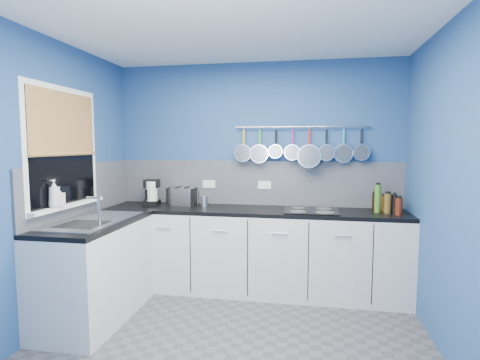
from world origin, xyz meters
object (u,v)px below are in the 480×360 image
(soap_bottle_a, at_px, (54,194))
(hob, at_px, (311,211))
(coffee_maker, at_px, (151,192))
(paper_towel, at_px, (152,193))
(canister, at_px, (204,201))
(soap_bottle_b, at_px, (59,197))
(toaster, at_px, (183,196))

(soap_bottle_a, height_order, hob, soap_bottle_a)
(coffee_maker, bearing_deg, hob, -9.00)
(paper_towel, xyz_separation_m, canister, (0.60, 0.03, -0.08))
(coffee_maker, height_order, hob, coffee_maker)
(coffee_maker, xyz_separation_m, hob, (1.78, -0.08, -0.14))
(soap_bottle_b, bearing_deg, soap_bottle_a, -90.00)
(paper_towel, height_order, coffee_maker, coffee_maker)
(soap_bottle_a, relative_size, coffee_maker, 0.82)
(soap_bottle_b, xyz_separation_m, hob, (2.15, 1.02, -0.23))
(coffee_maker, distance_m, hob, 1.79)
(soap_bottle_b, distance_m, hob, 2.39)
(soap_bottle_a, distance_m, hob, 2.42)
(soap_bottle_b, relative_size, toaster, 0.56)
(soap_bottle_b, xyz_separation_m, paper_towel, (0.38, 1.07, -0.10))
(canister, bearing_deg, paper_towel, -176.81)
(paper_towel, xyz_separation_m, hob, (1.77, -0.05, -0.13))
(soap_bottle_b, bearing_deg, paper_towel, 70.29)
(soap_bottle_a, xyz_separation_m, hob, (2.15, 1.08, -0.26))
(hob, bearing_deg, canister, 175.78)
(soap_bottle_b, xyz_separation_m, toaster, (0.71, 1.17, -0.14))
(soap_bottle_b, height_order, canister, soap_bottle_b)
(soap_bottle_a, relative_size, hob, 0.44)
(coffee_maker, bearing_deg, paper_towel, -63.87)
(toaster, height_order, hob, toaster)
(soap_bottle_b, height_order, toaster, soap_bottle_b)
(paper_towel, relative_size, canister, 2.30)
(canister, xyz_separation_m, hob, (1.17, -0.09, -0.05))
(soap_bottle_b, relative_size, paper_towel, 0.62)
(soap_bottle_a, distance_m, toaster, 1.43)
(soap_bottle_b, distance_m, coffee_maker, 1.16)
(toaster, bearing_deg, paper_towel, -149.62)
(soap_bottle_b, bearing_deg, coffee_maker, 71.51)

